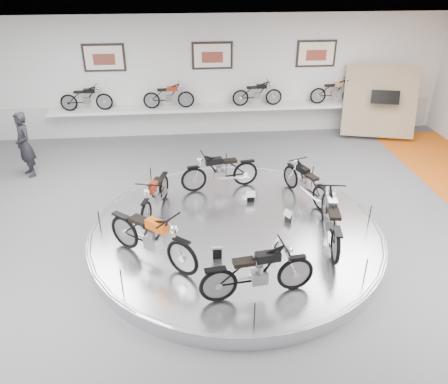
{
  "coord_description": "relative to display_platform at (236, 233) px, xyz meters",
  "views": [
    {
      "loc": [
        -1.04,
        -7.75,
        5.58
      ],
      "look_at": [
        -0.23,
        0.6,
        1.04
      ],
      "focal_mm": 35.0,
      "sensor_mm": 36.0,
      "label": 1
    }
  ],
  "objects": [
    {
      "name": "floor",
      "position": [
        0.0,
        -0.3,
        -0.15
      ],
      "size": [
        16.0,
        16.0,
        0.0
      ],
      "primitive_type": "plane",
      "color": "#545457",
      "rests_on": "ground"
    },
    {
      "name": "ceiling",
      "position": [
        0.0,
        -0.3,
        3.85
      ],
      "size": [
        16.0,
        16.0,
        0.0
      ],
      "primitive_type": "plane",
      "rotation": [
        3.14,
        0.0,
        0.0
      ],
      "color": "white",
      "rests_on": "wall_back"
    },
    {
      "name": "wall_back",
      "position": [
        0.0,
        6.7,
        1.85
      ],
      "size": [
        16.0,
        0.0,
        16.0
      ],
      "primitive_type": "plane",
      "rotation": [
        1.57,
        0.0,
        0.0
      ],
      "color": "silver",
      "rests_on": "floor"
    },
    {
      "name": "dado_band",
      "position": [
        0.0,
        6.68,
        0.4
      ],
      "size": [
        15.68,
        0.04,
        1.1
      ],
      "primitive_type": "cube",
      "color": "#BCBCBA",
      "rests_on": "floor"
    },
    {
      "name": "display_platform",
      "position": [
        0.0,
        0.0,
        0.0
      ],
      "size": [
        6.4,
        6.4,
        0.3
      ],
      "primitive_type": "cylinder",
      "color": "silver",
      "rests_on": "floor"
    },
    {
      "name": "platform_rim",
      "position": [
        0.0,
        0.0,
        0.12
      ],
      "size": [
        6.4,
        6.4,
        0.1
      ],
      "primitive_type": "torus",
      "color": "#B2B2BA",
      "rests_on": "display_platform"
    },
    {
      "name": "shelf",
      "position": [
        0.0,
        6.4,
        0.85
      ],
      "size": [
        11.0,
        0.55,
        0.1
      ],
      "primitive_type": "cube",
      "color": "silver",
      "rests_on": "wall_back"
    },
    {
      "name": "poster_left",
      "position": [
        -3.5,
        6.66,
        2.55
      ],
      "size": [
        1.35,
        0.06,
        0.88
      ],
      "primitive_type": "cube",
      "color": "silver",
      "rests_on": "wall_back"
    },
    {
      "name": "poster_center",
      "position": [
        0.0,
        6.66,
        2.55
      ],
      "size": [
        1.35,
        0.06,
        0.88
      ],
      "primitive_type": "cube",
      "color": "silver",
      "rests_on": "wall_back"
    },
    {
      "name": "poster_right",
      "position": [
        3.5,
        6.66,
        2.55
      ],
      "size": [
        1.35,
        0.06,
        0.88
      ],
      "primitive_type": "cube",
      "color": "silver",
      "rests_on": "wall_back"
    },
    {
      "name": "display_panel",
      "position": [
        5.6,
        5.8,
        1.1
      ],
      "size": [
        2.56,
        1.52,
        2.3
      ],
      "primitive_type": "cube",
      "rotation": [
        -0.35,
        0.0,
        -0.26
      ],
      "color": "#957861",
      "rests_on": "floor"
    },
    {
      "name": "shelf_bike_a",
      "position": [
        -4.2,
        6.4,
        1.27
      ],
      "size": [
        1.22,
        0.43,
        0.73
      ],
      "primitive_type": null,
      "color": "black",
      "rests_on": "shelf"
    },
    {
      "name": "shelf_bike_b",
      "position": [
        -1.5,
        6.4,
        1.27
      ],
      "size": [
        1.22,
        0.43,
        0.73
      ],
      "primitive_type": null,
      "color": "maroon",
      "rests_on": "shelf"
    },
    {
      "name": "shelf_bike_c",
      "position": [
        1.5,
        6.4,
        1.27
      ],
      "size": [
        1.22,
        0.43,
        0.73
      ],
      "primitive_type": null,
      "color": "black",
      "rests_on": "shelf"
    },
    {
      "name": "shelf_bike_d",
      "position": [
        4.2,
        6.4,
        1.27
      ],
      "size": [
        1.22,
        0.43,
        0.73
      ],
      "primitive_type": null,
      "color": "#9F9DA2",
      "rests_on": "shelf"
    },
    {
      "name": "bike_a",
      "position": [
        1.84,
        1.15,
        0.61
      ],
      "size": [
        1.07,
        1.66,
        0.92
      ],
      "primitive_type": null,
      "rotation": [
        0.0,
        0.0,
        1.94
      ],
      "color": "black",
      "rests_on": "display_platform"
    },
    {
      "name": "bike_b",
      "position": [
        -0.18,
        1.87,
        0.65
      ],
      "size": [
        1.78,
        0.88,
        1.0
      ],
      "primitive_type": null,
      "rotation": [
        0.0,
        0.0,
        3.31
      ],
      "color": "black",
      "rests_on": "display_platform"
    },
    {
      "name": "bike_c",
      "position": [
        -1.77,
        0.81,
        0.63
      ],
      "size": [
        0.99,
        1.71,
        0.95
      ],
      "primitive_type": null,
      "rotation": [
        0.0,
        0.0,
        4.43
      ],
      "color": "maroon",
      "rests_on": "display_platform"
    },
    {
      "name": "bike_d",
      "position": [
        -1.75,
        -1.02,
        0.71
      ],
      "size": [
        1.88,
        1.73,
        1.11
      ],
      "primitive_type": null,
      "rotation": [
        0.0,
        0.0,
        5.58
      ],
      "color": "#C54A07",
      "rests_on": "display_platform"
    },
    {
      "name": "bike_e",
      "position": [
        0.11,
        -2.21,
        0.66
      ],
      "size": [
        1.82,
        0.84,
        1.03
      ],
      "primitive_type": null,
      "rotation": [
        0.0,
        0.0,
        6.41
      ],
      "color": "black",
      "rests_on": "display_platform"
    },
    {
      "name": "bike_f",
      "position": [
        1.88,
        -0.68,
        0.69
      ],
      "size": [
        0.94,
        1.93,
        1.08
      ],
      "primitive_type": null,
      "rotation": [
        0.0,
        0.0,
        7.69
      ],
      "color": "#9F9DA2",
      "rests_on": "display_platform"
    },
    {
      "name": "visitor",
      "position": [
        -5.51,
        3.79,
        0.78
      ],
      "size": [
        0.77,
        0.81,
        1.87
      ],
      "primitive_type": "imported",
      "rotation": [
        0.0,
        0.0,
        -0.92
      ],
      "color": "black",
      "rests_on": "floor"
    }
  ]
}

